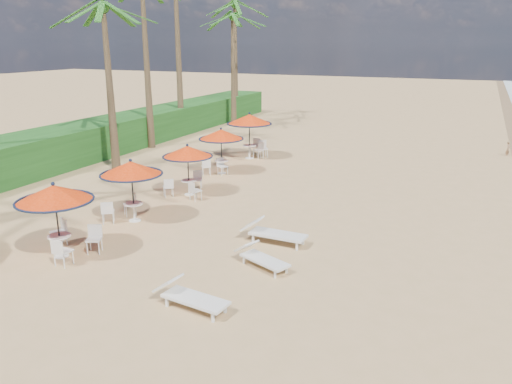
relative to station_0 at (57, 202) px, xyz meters
The scene contains 14 objects.
ground 5.19m from the station_0, ahead, with size 160.00×160.00×0.00m, color tan.
scrub_hedge 13.98m from the station_0, 127.95° to the left, with size 3.00×40.00×1.80m, color #194716.
station_0 is the anchor object (origin of this frame).
station_1 3.30m from the station_0, 90.22° to the left, with size 2.15×2.15×2.24m.
station_2 6.77m from the station_0, 88.65° to the left, with size 2.04×2.14×2.13m.
station_3 10.34m from the station_0, 91.31° to the left, with size 2.12×2.12×2.21m.
station_4 13.93m from the station_0, 91.23° to the left, with size 2.38×2.38×2.48m.
lounger_near 5.21m from the station_0, 11.87° to the right, with size 1.96×0.82×0.68m.
lounger_mid 5.98m from the station_0, 17.14° to the left, with size 1.83×1.18×0.63m.
lounger_far 6.38m from the station_0, 33.74° to the left, with size 2.09×0.70×0.74m.
palm_3 11.93m from the station_0, 120.91° to the left, with size 5.00×5.00×7.80m.
palm_6 25.29m from the station_0, 104.75° to the left, with size 5.00×5.00×8.02m.
palm_7 28.49m from the station_0, 105.69° to the left, with size 5.00×5.00×9.02m.
person 23.68m from the station_0, 58.46° to the left, with size 0.31×0.20×0.85m, color #956C4C.
Camera 1 is at (5.75, -10.01, 6.05)m, focal length 35.00 mm.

